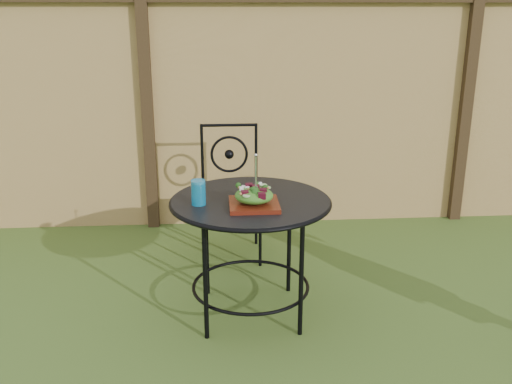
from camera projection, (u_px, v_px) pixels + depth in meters
ground at (372, 374)px, 2.88m from camera, size 60.00×60.00×0.00m
fence at (309, 111)px, 4.66m from camera, size 8.00×0.12×1.90m
patio_table at (250, 222)px, 3.27m from camera, size 0.92×0.92×0.72m
patio_chair at (230, 188)px, 4.15m from camera, size 0.46×0.46×0.95m
salad_plate at (254, 205)px, 3.11m from camera, size 0.27×0.27×0.02m
salad at (254, 195)px, 3.09m from camera, size 0.21×0.21×0.08m
fork at (256, 172)px, 3.05m from camera, size 0.01×0.01×0.18m
drinking_glass at (198, 192)px, 3.12m from camera, size 0.08×0.08×0.14m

